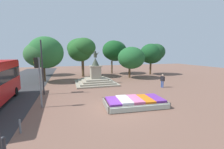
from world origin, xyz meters
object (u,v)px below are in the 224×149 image
(statue_monument, at_px, (96,78))
(pedestrian_with_handbag, at_px, (162,80))
(banner_pole, at_px, (42,66))
(traffic_light_mid_block, at_px, (38,73))
(kerb_bollard_south, at_px, (4,147))
(kerb_bollard_mid_a, at_px, (20,126))
(flower_planter, at_px, (135,102))

(statue_monument, distance_m, pedestrian_with_handbag, 8.89)
(banner_pole, height_order, pedestrian_with_handbag, banner_pole)
(traffic_light_mid_block, bearing_deg, pedestrian_with_handbag, 13.50)
(traffic_light_mid_block, relative_size, pedestrian_with_handbag, 2.38)
(kerb_bollard_south, bearing_deg, traffic_light_mid_block, 85.80)
(banner_pole, xyz_separation_m, kerb_bollard_mid_a, (-0.12, -7.89, -2.52))
(pedestrian_with_handbag, bearing_deg, traffic_light_mid_block, -166.50)
(banner_pole, distance_m, pedestrian_with_handbag, 13.83)
(traffic_light_mid_block, distance_m, kerb_bollard_mid_a, 4.52)
(banner_pole, bearing_deg, statue_monument, 32.59)
(banner_pole, xyz_separation_m, kerb_bollard_south, (-0.15, -9.93, -2.42))
(traffic_light_mid_block, xyz_separation_m, kerb_bollard_south, (-0.43, -5.89, -2.23))
(statue_monument, distance_m, kerb_bollard_south, 15.23)
(statue_monument, relative_size, traffic_light_mid_block, 1.40)
(flower_planter, xyz_separation_m, statue_monument, (-1.44, 9.73, 0.44))
(banner_pole, bearing_deg, kerb_bollard_south, -90.89)
(traffic_light_mid_block, distance_m, pedestrian_with_handbag, 13.87)
(flower_planter, distance_m, kerb_bollard_south, 8.78)
(banner_pole, distance_m, kerb_bollard_south, 10.22)
(statue_monument, relative_size, kerb_bollard_mid_a, 6.87)
(banner_pole, relative_size, pedestrian_with_handbag, 3.35)
(statue_monument, relative_size, kerb_bollard_south, 5.60)
(pedestrian_with_handbag, bearing_deg, flower_planter, -140.69)
(traffic_light_mid_block, xyz_separation_m, kerb_bollard_mid_a, (-0.40, -3.85, -2.33))
(flower_planter, bearing_deg, traffic_light_mid_block, 166.46)
(statue_monument, distance_m, banner_pole, 7.63)
(statue_monument, xyz_separation_m, kerb_bollard_south, (-6.30, -13.86, -0.21))
(kerb_bollard_mid_a, bearing_deg, flower_planter, 15.19)
(kerb_bollard_south, bearing_deg, flower_planter, 28.10)
(pedestrian_with_handbag, relative_size, kerb_bollard_mid_a, 2.06)
(pedestrian_with_handbag, bearing_deg, banner_pole, 176.55)
(statue_monument, height_order, kerb_bollard_south, statue_monument)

